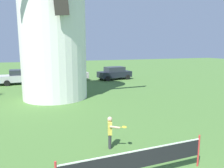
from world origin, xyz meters
The scene contains 6 objects.
windmill centered at (-0.62, 14.44, 6.98)m, with size 8.18×5.64×14.10m.
tennis_net centered at (0.25, 2.38, 0.68)m, with size 4.70×0.06×1.10m.
player_far centered at (0.30, 4.68, 0.73)m, with size 0.72×0.67×1.29m.
parked_car_silver centered at (-3.15, 22.43, 0.81)m, with size 4.54×1.99×1.56m.
parked_car_cream centered at (2.13, 22.54, 0.81)m, with size 3.96×2.19×1.56m.
parked_car_black centered at (7.38, 21.86, 0.81)m, with size 4.25×2.29×1.56m.
Camera 1 is at (-2.58, -2.90, 3.97)m, focal length 34.95 mm.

